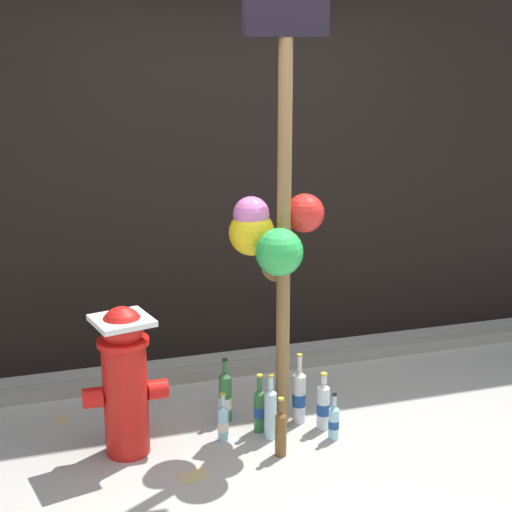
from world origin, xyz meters
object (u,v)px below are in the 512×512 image
(bottle_1, at_px, (281,432))
(bottle_2, at_px, (299,396))
(fire_hydrant, at_px, (125,378))
(memorial_post, at_px, (276,201))
(bottle_7, at_px, (225,396))
(bottle_0, at_px, (270,412))
(bottle_6, at_px, (323,405))
(bottle_4, at_px, (260,409))
(bottle_3, at_px, (223,422))
(bottle_5, at_px, (334,421))

(bottle_1, xyz_separation_m, bottle_2, (0.23, 0.33, 0.03))
(fire_hydrant, distance_m, bottle_2, 1.06)
(memorial_post, relative_size, bottle_7, 6.45)
(bottle_1, bearing_deg, memorial_post, 77.92)
(bottle_0, distance_m, bottle_6, 0.33)
(bottle_4, bearing_deg, memorial_post, 3.03)
(bottle_2, bearing_deg, bottle_1, -124.52)
(fire_hydrant, bearing_deg, memorial_post, 0.82)
(fire_hydrant, relative_size, bottle_3, 2.92)
(bottle_0, relative_size, bottle_3, 1.36)
(bottle_1, relative_size, bottle_6, 0.98)
(bottle_3, bearing_deg, bottle_4, 10.05)
(bottle_0, xyz_separation_m, bottle_1, (-0.00, -0.19, -0.02))
(bottle_2, height_order, bottle_3, bottle_2)
(fire_hydrant, distance_m, bottle_7, 0.70)
(bottle_2, relative_size, bottle_6, 1.23)
(bottle_0, height_order, bottle_6, bottle_0)
(bottle_7, bearing_deg, bottle_5, -36.77)
(memorial_post, height_order, bottle_6, memorial_post)
(fire_hydrant, bearing_deg, bottle_7, 17.65)
(fire_hydrant, xyz_separation_m, bottle_6, (1.13, -0.07, -0.30))
(bottle_5, bearing_deg, bottle_0, 161.33)
(bottle_4, height_order, bottle_7, bottle_7)
(bottle_7, bearing_deg, bottle_6, -26.80)
(memorial_post, distance_m, bottle_7, 1.24)
(bottle_6, bearing_deg, bottle_4, 167.99)
(bottle_4, relative_size, bottle_7, 0.89)
(bottle_4, bearing_deg, bottle_1, -84.05)
(fire_hydrant, bearing_deg, bottle_2, 2.75)
(fire_hydrant, distance_m, bottle_3, 0.63)
(bottle_5, xyz_separation_m, bottle_6, (-0.01, 0.13, 0.04))
(bottle_2, bearing_deg, bottle_3, -170.41)
(memorial_post, height_order, bottle_0, memorial_post)
(bottle_3, relative_size, bottle_7, 0.73)
(bottle_1, bearing_deg, bottle_7, 111.40)
(bottle_1, xyz_separation_m, bottle_3, (-0.26, 0.25, -0.03))
(fire_hydrant, relative_size, bottle_1, 2.47)
(bottle_4, bearing_deg, bottle_0, -70.49)
(bottle_0, bearing_deg, memorial_post, 59.78)
(fire_hydrant, height_order, bottle_1, fire_hydrant)
(bottle_1, relative_size, bottle_2, 0.79)
(fire_hydrant, bearing_deg, bottle_5, -10.19)
(bottle_4, xyz_separation_m, bottle_6, (0.36, -0.08, 0.01))
(memorial_post, relative_size, fire_hydrant, 3.04)
(bottle_2, height_order, bottle_5, bottle_2)
(bottle_1, distance_m, bottle_2, 0.40)
(bottle_0, height_order, bottle_1, bottle_0)
(bottle_5, bearing_deg, bottle_3, 164.19)
(memorial_post, height_order, bottle_2, memorial_post)
(bottle_2, relative_size, bottle_5, 1.53)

